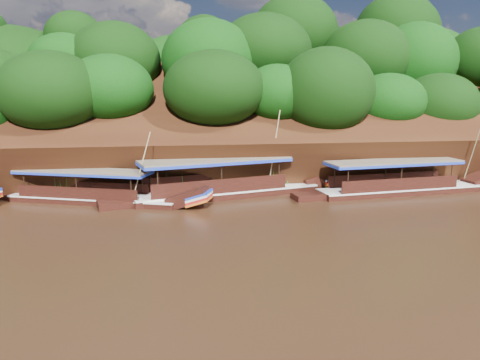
% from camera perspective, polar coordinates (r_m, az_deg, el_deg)
% --- Properties ---
extents(ground, '(160.00, 160.00, 0.00)m').
position_cam_1_polar(ground, '(25.63, 6.14, -6.03)').
color(ground, black).
rests_on(ground, ground).
extents(riverbank, '(120.00, 30.06, 19.40)m').
position_cam_1_polar(riverbank, '(47.19, -0.69, 4.20)').
color(riverbank, black).
rests_on(riverbank, ground).
extents(boat_0, '(15.20, 3.85, 5.47)m').
position_cam_1_polar(boat_0, '(36.50, 20.15, -0.62)').
color(boat_0, black).
rests_on(boat_0, ground).
extents(boat_1, '(15.95, 6.28, 6.56)m').
position_cam_1_polar(boat_1, '(33.39, -0.29, -0.84)').
color(boat_1, black).
rests_on(boat_1, ground).
extents(boat_2, '(13.67, 6.40, 5.21)m').
position_cam_1_polar(boat_2, '(32.47, -16.26, -1.87)').
color(boat_2, black).
rests_on(boat_2, ground).
extents(reeds, '(48.59, 2.22, 1.95)m').
position_cam_1_polar(reeds, '(34.03, -3.52, -0.18)').
color(reeds, '#27711C').
rests_on(reeds, ground).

